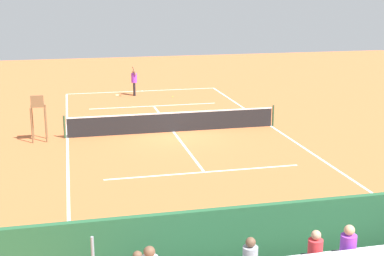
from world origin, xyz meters
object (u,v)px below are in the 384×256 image
object	(u,v)px
tennis_racket	(118,95)
tennis_player	(134,80)
tennis_ball_near	(172,97)
umpire_chair	(38,113)
tennis_net	(173,122)
courtside_bench	(338,239)

from	to	relation	value
tennis_racket	tennis_player	bearing A→B (deg)	165.59
tennis_player	tennis_racket	xyz separation A→B (m)	(1.06, -0.27, -1.00)
tennis_ball_near	tennis_player	bearing A→B (deg)	-25.36
umpire_chair	tennis_player	distance (m)	11.24
tennis_net	tennis_ball_near	size ratio (longest dim) A/B	156.06
courtside_bench	tennis_net	bearing A→B (deg)	-82.89
tennis_racket	tennis_ball_near	world-z (taller)	tennis_ball_near
umpire_chair	courtside_bench	xyz separation A→B (m)	(-7.86, 13.02, -0.76)
umpire_chair	tennis_player	world-z (taller)	umpire_chair
tennis_player	tennis_net	bearing A→B (deg)	94.22
umpire_chair	tennis_ball_near	distance (m)	11.76
tennis_racket	tennis_ball_near	xyz separation A→B (m)	(-3.36, 1.36, 0.02)
umpire_chair	tennis_ball_near	xyz separation A→B (m)	(-7.80, -8.71, -1.28)
umpire_chair	tennis_player	xyz separation A→B (m)	(-5.49, -9.80, -0.30)
umpire_chair	tennis_racket	distance (m)	11.08
tennis_net	courtside_bench	world-z (taller)	tennis_net
umpire_chair	tennis_racket	bearing A→B (deg)	-113.75
tennis_player	tennis_ball_near	size ratio (longest dim) A/B	29.18
tennis_racket	courtside_bench	bearing A→B (deg)	98.43
tennis_net	tennis_player	world-z (taller)	tennis_player
courtside_bench	tennis_player	distance (m)	22.94
tennis_net	tennis_ball_near	xyz separation A→B (m)	(-1.60, -8.46, -0.47)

